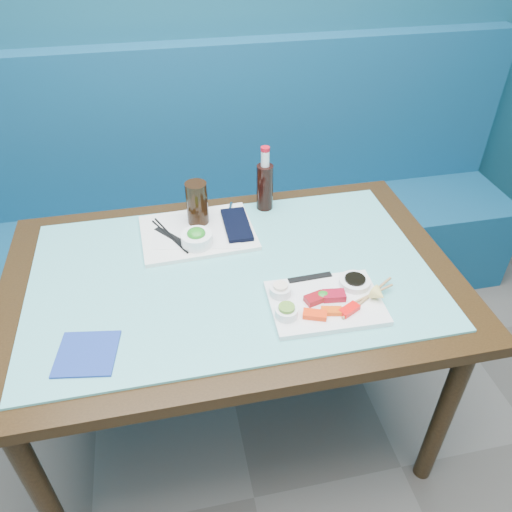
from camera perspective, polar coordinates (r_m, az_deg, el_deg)
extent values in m
cube|color=navy|center=(2.48, -5.42, -0.08)|extent=(3.00, 0.55, 0.45)
cube|color=navy|center=(2.41, -6.79, 12.04)|extent=(3.00, 0.12, 0.95)
cube|color=black|center=(1.57, -2.79, -2.59)|extent=(1.40, 0.90, 0.04)
cylinder|color=black|center=(1.67, -23.33, -23.53)|extent=(0.06, 0.06, 0.71)
cylinder|color=black|center=(1.79, 20.66, -16.56)|extent=(0.06, 0.06, 0.71)
cylinder|color=black|center=(2.13, -20.98, -5.96)|extent=(0.06, 0.06, 0.71)
cylinder|color=black|center=(2.23, 11.79, -1.66)|extent=(0.06, 0.06, 0.71)
cube|color=#5DBABA|center=(1.55, -2.82, -1.92)|extent=(1.22, 0.76, 0.01)
cube|color=white|center=(1.44, 7.94, -5.32)|extent=(0.32, 0.24, 0.02)
cube|color=#FF330A|center=(1.38, 6.73, -6.67)|extent=(0.07, 0.05, 0.02)
cube|color=#F14909|center=(1.40, 8.63, -6.24)|extent=(0.06, 0.04, 0.01)
cube|color=#FF0D0A|center=(1.41, 10.62, -6.04)|extent=(0.07, 0.05, 0.01)
cube|color=maroon|center=(1.43, 6.79, -4.85)|extent=(0.07, 0.05, 0.02)
cube|color=maroon|center=(1.44, 8.89, -4.50)|extent=(0.07, 0.05, 0.02)
ellipsoid|color=#1C7C1C|center=(1.44, 7.69, -4.51)|extent=(0.05, 0.04, 0.02)
cylinder|color=white|center=(1.37, 3.50, -6.43)|extent=(0.08, 0.08, 0.03)
cylinder|color=#5B8D2D|center=(1.36, 3.53, -5.89)|extent=(0.06, 0.06, 0.01)
cylinder|color=white|center=(1.44, 2.79, -3.95)|extent=(0.07, 0.07, 0.03)
cylinder|color=#F1DBC5|center=(1.43, 2.81, -3.43)|extent=(0.05, 0.05, 0.01)
cylinder|color=white|center=(1.50, 11.21, -2.93)|extent=(0.10, 0.10, 0.02)
cylinder|color=black|center=(1.49, 11.27, -2.58)|extent=(0.08, 0.08, 0.01)
cone|color=#F4E273|center=(1.45, 13.86, -4.32)|extent=(0.06, 0.05, 0.05)
cube|color=black|center=(1.51, 6.20, -2.45)|extent=(0.14, 0.03, 0.00)
cylinder|color=#A2794C|center=(1.46, 12.27, -4.69)|extent=(0.20, 0.08, 0.01)
cylinder|color=#9F784A|center=(1.46, 12.63, -4.62)|extent=(0.20, 0.14, 0.01)
cube|color=white|center=(1.71, -6.67, 2.67)|extent=(0.39, 0.30, 0.01)
cube|color=silver|center=(1.71, -6.69, 2.88)|extent=(0.33, 0.26, 0.00)
cylinder|color=white|center=(1.63, -6.79, 1.92)|extent=(0.14, 0.14, 0.04)
ellipsoid|color=#20861F|center=(1.62, -6.85, 2.60)|extent=(0.07, 0.07, 0.03)
cylinder|color=black|center=(1.71, -6.75, 6.02)|extent=(0.08, 0.08, 0.15)
cube|color=black|center=(1.71, -2.22, 3.61)|extent=(0.08, 0.19, 0.02)
cylinder|color=silver|center=(1.80, -3.00, 5.38)|extent=(0.03, 0.08, 0.01)
cylinder|color=black|center=(1.69, -9.98, 2.33)|extent=(0.10, 0.20, 0.01)
cylinder|color=black|center=(1.69, -9.71, 2.37)|extent=(0.10, 0.22, 0.01)
cube|color=black|center=(1.70, -9.84, 2.32)|extent=(0.10, 0.12, 0.00)
cylinder|color=black|center=(1.80, 1.01, 7.86)|extent=(0.07, 0.07, 0.17)
cylinder|color=white|center=(1.75, 1.05, 11.09)|extent=(0.04, 0.04, 0.06)
cylinder|color=red|center=(1.73, 1.07, 12.13)|extent=(0.04, 0.04, 0.01)
cube|color=navy|center=(1.38, -18.77, -10.52)|extent=(0.17, 0.17, 0.01)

